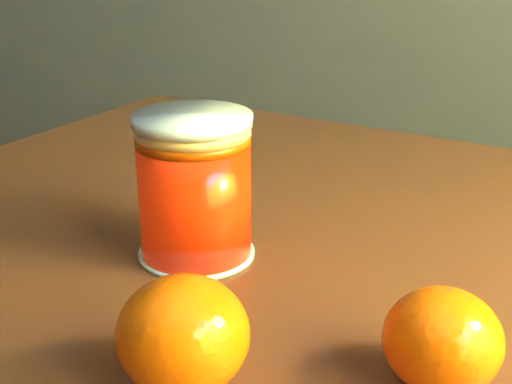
% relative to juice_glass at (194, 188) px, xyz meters
% --- Properties ---
extents(kitchen_counter, '(3.15, 0.60, 0.90)m').
position_rel_juice_glass_xyz_m(kitchen_counter, '(-0.68, 1.19, -0.37)').
color(kitchen_counter, '#49484D').
rests_on(kitchen_counter, ground).
extents(juice_glass, '(0.08, 0.08, 0.10)m').
position_rel_juice_glass_xyz_m(juice_glass, '(0.00, 0.00, 0.00)').
color(juice_glass, '#F32104').
rests_on(juice_glass, table).
extents(orange_front, '(0.07, 0.07, 0.06)m').
position_rel_juice_glass_xyz_m(orange_front, '(0.06, -0.14, -0.02)').
color(orange_front, '#FF5705').
rests_on(orange_front, table).
extents(orange_back, '(0.07, 0.07, 0.05)m').
position_rel_juice_glass_xyz_m(orange_back, '(0.18, -0.09, -0.02)').
color(orange_back, '#FF5705').
rests_on(orange_back, table).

